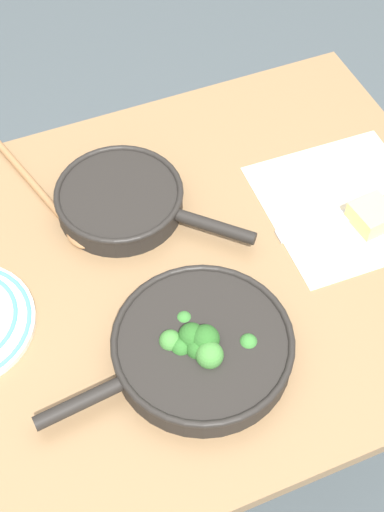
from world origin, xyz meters
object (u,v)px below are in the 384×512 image
Objects in this scene: grater_knife at (367,208)px; cheese_block at (372,216)px; wooden_spoon at (45,198)px; skillet_broccoli at (200,346)px; skillet_eggs at (121,200)px.

grater_knife is 0.03m from cheese_block.
wooden_spoon is 4.91× the size of cheese_block.
skillet_broccoli is 0.45m from wooden_spoon.
skillet_broccoli is at bearing 23.27° from grater_knife.
cheese_block is at bearing -167.20° from skillet_broccoli.
cheese_block is at bearing 17.78° from skillet_eggs.
skillet_broccoli reaches higher than skillet_eggs.
wooden_spoon is at bearing -166.07° from skillet_eggs.
skillet_eggs reaches higher than wooden_spoon.
grater_knife is (0.43, -0.18, -0.02)m from skillet_eggs.
grater_knife is at bearing 49.61° from wooden_spoon.
grater_knife is at bearing 71.95° from cheese_block.
grater_knife is at bearing 21.23° from skillet_eggs.
skillet_broccoli is at bearing 3.45° from wooden_spoon.
wooden_spoon is 0.62m from cheese_block.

